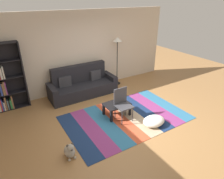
{
  "coord_description": "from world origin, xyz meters",
  "views": [
    {
      "loc": [
        -2.66,
        -3.72,
        3.11
      ],
      "look_at": [
        0.04,
        0.67,
        0.65
      ],
      "focal_mm": 31.86,
      "sensor_mm": 36.0,
      "label": 1
    }
  ],
  "objects": [
    {
      "name": "standing_lamp",
      "position": [
        1.2,
        2.19,
        1.48
      ],
      "size": [
        0.32,
        0.32,
        1.77
      ],
      "color": "black",
      "rests_on": "ground_plane"
    },
    {
      "name": "couch",
      "position": [
        -0.31,
        2.02,
        0.34
      ],
      "size": [
        2.26,
        0.8,
        1.0
      ],
      "color": "black",
      "rests_on": "ground_plane"
    },
    {
      "name": "tv_remote",
      "position": [
        -0.01,
        0.38,
        0.38
      ],
      "size": [
        0.06,
        0.15,
        0.02
      ],
      "primitive_type": "cube",
      "rotation": [
        0.0,
        0.0,
        0.08
      ],
      "color": "black",
      "rests_on": "coffee_table"
    },
    {
      "name": "rug",
      "position": [
        0.12,
        0.07,
        0.01
      ],
      "size": [
        3.34,
        2.1,
        0.01
      ],
      "color": "navy",
      "rests_on": "ground_plane"
    },
    {
      "name": "ground_plane",
      "position": [
        0.0,
        0.0,
        0.0
      ],
      "size": [
        14.0,
        14.0,
        0.0
      ],
      "primitive_type": "plane",
      "color": "#9E7042"
    },
    {
      "name": "back_wall",
      "position": [
        0.0,
        2.55,
        1.35
      ],
      "size": [
        6.8,
        0.1,
        2.7
      ],
      "primitive_type": "cube",
      "color": "beige",
      "rests_on": "ground_plane"
    },
    {
      "name": "folding_chair",
      "position": [
        0.0,
        0.09,
        0.53
      ],
      "size": [
        0.4,
        0.4,
        0.9
      ],
      "rotation": [
        0.0,
        0.0,
        -0.83
      ],
      "color": "#38383D",
      "rests_on": "ground_plane"
    },
    {
      "name": "coffee_table",
      "position": [
        -0.02,
        0.31,
        0.31
      ],
      "size": [
        0.7,
        0.49,
        0.36
      ],
      "color": "black",
      "rests_on": "rug"
    },
    {
      "name": "pouf",
      "position": [
        0.54,
        -0.6,
        0.13
      ],
      "size": [
        0.62,
        0.46,
        0.23
      ],
      "primitive_type": "ellipsoid",
      "color": "white",
      "rests_on": "rug"
    },
    {
      "name": "bookshelf",
      "position": [
        -2.57,
        2.31,
        0.91
      ],
      "size": [
        0.9,
        0.28,
        1.97
      ],
      "color": "black",
      "rests_on": "ground_plane"
    },
    {
      "name": "dog",
      "position": [
        -1.74,
        -0.53,
        0.16
      ],
      "size": [
        0.22,
        0.35,
        0.4
      ],
      "color": "#9E998E",
      "rests_on": "ground_plane"
    }
  ]
}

